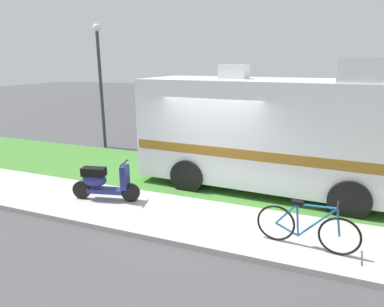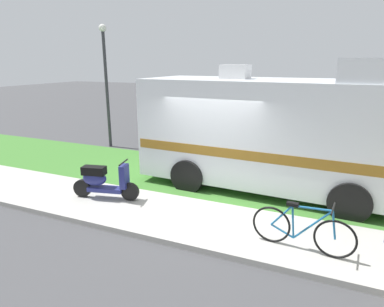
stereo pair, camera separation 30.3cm
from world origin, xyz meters
name	(u,v)px [view 1 (the left image)]	position (x,y,z in m)	size (l,w,h in m)	color
ground_plane	(206,201)	(0.00, 0.00, 0.00)	(80.00, 80.00, 0.00)	#424244
sidewalk	(188,220)	(0.00, -1.20, 0.06)	(24.00, 2.00, 0.12)	#ADAAA3
grass_strip	(222,180)	(0.00, 1.50, 0.04)	(24.00, 3.40, 0.08)	#3D752D
motorhome_rv	(272,130)	(1.33, 1.47, 1.63)	(6.68, 2.81, 3.41)	silver
scooter	(103,182)	(-2.25, -1.06, 0.58)	(1.66, 0.63, 0.97)	black
bicycle	(306,227)	(2.39, -1.54, 0.51)	(1.78, 0.52, 0.90)	black
pickup_truck_near	(221,119)	(-1.47, 6.34, 0.97)	(5.02, 2.24, 1.82)	#1E2328
street_lamp_post	(100,76)	(-5.52, 3.60, 2.82)	(0.28, 0.28, 4.70)	#333338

